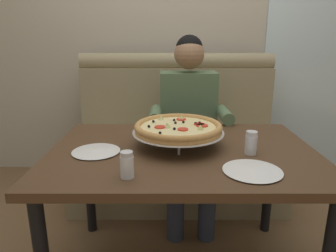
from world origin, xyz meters
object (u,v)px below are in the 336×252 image
object	(u,v)px
booth_bench	(176,147)
shaker_parmesan	(126,167)
patio_chair	(270,98)
plate_near_left	(251,169)
dining_table	(181,164)
plate_near_right	(95,150)
pizza	(177,128)
diner_main	(188,118)
shaker_pepper_flakes	(250,144)

from	to	relation	value
booth_bench	shaker_parmesan	world-z (taller)	booth_bench
patio_chair	plate_near_left	bearing A→B (deg)	-109.60
dining_table	shaker_parmesan	size ratio (longest dim) A/B	12.08
booth_bench	plate_near_right	xyz separation A→B (m)	(-0.42, -0.97, 0.34)
pizza	plate_near_right	bearing A→B (deg)	-167.37
plate_near_left	diner_main	bearing A→B (deg)	102.31
shaker_pepper_flakes	patio_chair	world-z (taller)	patio_chair
diner_main	plate_near_right	distance (m)	0.86
shaker_pepper_flakes	plate_near_left	xyz separation A→B (m)	(-0.04, -0.20, -0.04)
shaker_parmesan	shaker_pepper_flakes	world-z (taller)	shaker_pepper_flakes
shaker_parmesan	patio_chair	size ratio (longest dim) A/B	0.13
booth_bench	plate_near_left	xyz separation A→B (m)	(0.28, -1.19, 0.34)
dining_table	patio_chair	bearing A→B (deg)	62.75
plate_near_right	patio_chair	world-z (taller)	patio_chair
plate_near_right	shaker_parmesan	bearing A→B (deg)	-56.08
dining_table	plate_near_right	distance (m)	0.43
shaker_parmesan	plate_near_right	world-z (taller)	shaker_parmesan
diner_main	booth_bench	bearing A→B (deg)	105.77
shaker_pepper_flakes	shaker_parmesan	bearing A→B (deg)	-155.11
diner_main	plate_near_left	xyz separation A→B (m)	(0.20, -0.92, 0.02)
diner_main	shaker_parmesan	distance (m)	1.03
pizza	plate_near_right	size ratio (longest dim) A/B	1.99
patio_chair	shaker_parmesan	bearing A→B (deg)	-118.40
booth_bench	dining_table	size ratio (longest dim) A/B	1.22
pizza	plate_near_left	size ratio (longest dim) A/B	1.87
diner_main	pizza	world-z (taller)	diner_main
booth_bench	dining_table	world-z (taller)	booth_bench
shaker_pepper_flakes	plate_near_left	distance (m)	0.21
pizza	diner_main	bearing A→B (deg)	81.12
pizza	plate_near_left	xyz separation A→B (m)	(0.30, -0.31, -0.08)
plate_near_left	shaker_pepper_flakes	bearing A→B (deg)	77.90
dining_table	plate_near_left	distance (m)	0.40
diner_main	pizza	bearing A→B (deg)	-98.88
plate_near_right	booth_bench	bearing A→B (deg)	66.54
dining_table	diner_main	bearing A→B (deg)	83.46
shaker_pepper_flakes	patio_chair	xyz separation A→B (m)	(0.89, 2.40, -0.25)
booth_bench	plate_near_right	bearing A→B (deg)	-113.46
shaker_pepper_flakes	plate_near_right	xyz separation A→B (m)	(-0.74, 0.02, -0.04)
diner_main	shaker_pepper_flakes	distance (m)	0.76
dining_table	shaker_pepper_flakes	distance (m)	0.35
dining_table	patio_chair	distance (m)	2.64
shaker_parmesan	patio_chair	world-z (taller)	patio_chair
booth_bench	shaker_pepper_flakes	xyz separation A→B (m)	(0.32, -0.99, 0.37)
pizza	shaker_pepper_flakes	world-z (taller)	pizza
diner_main	plate_near_left	world-z (taller)	diner_main
pizza	shaker_parmesan	world-z (taller)	pizza
shaker_parmesan	plate_near_left	size ratio (longest dim) A/B	0.44
pizza	patio_chair	xyz separation A→B (m)	(1.23, 2.29, -0.30)
patio_chair	dining_table	bearing A→B (deg)	-117.25
diner_main	plate_near_left	size ratio (longest dim) A/B	5.18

